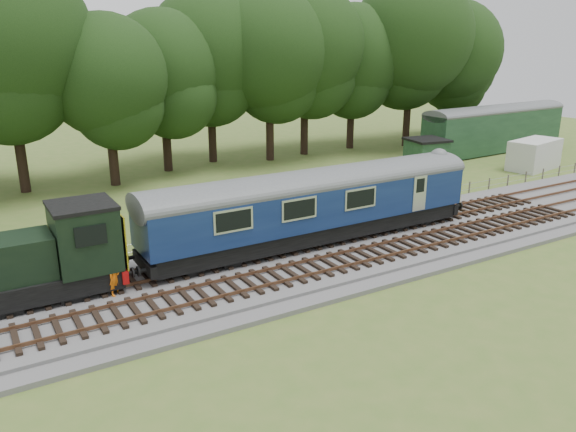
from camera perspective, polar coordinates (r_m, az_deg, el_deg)
ground at (r=27.49m, az=2.35°, el=-4.58°), size 120.00×120.00×0.00m
ballast at (r=27.42m, az=2.36°, el=-4.24°), size 70.00×7.00×0.35m
track_north at (r=28.44m, az=0.82°, el=-2.90°), size 67.20×2.40×0.21m
track_south at (r=26.11m, az=4.29°, el=-4.86°), size 67.20×2.40×0.21m
fence at (r=31.10m, az=-2.19°, el=-1.91°), size 64.00×0.12×1.00m
tree_line at (r=46.64m, az=-12.63°, el=4.25°), size 70.00×8.00×18.00m
dmu_railcar at (r=28.33m, az=2.74°, el=1.66°), size 18.05×2.86×3.88m
shunter_loco at (r=24.18m, az=-26.08°, el=-4.57°), size 8.91×2.60×3.38m
worker at (r=23.87m, az=-17.20°, el=-5.80°), size 0.74×0.67×1.70m
parked_coach at (r=57.76m, az=20.30°, el=8.56°), size 17.17×3.71×4.36m
shed at (r=48.62m, az=13.86°, el=6.22°), size 3.50×3.50×2.49m
caravan at (r=51.21m, az=23.74°, el=5.75°), size 5.36×3.36×2.44m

